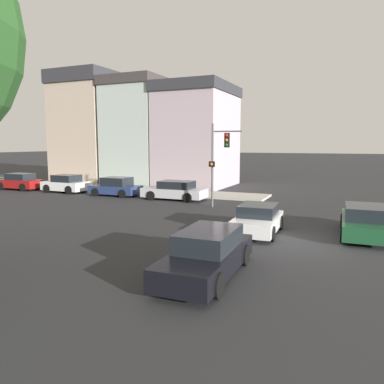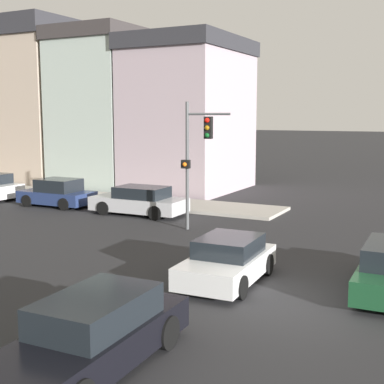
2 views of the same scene
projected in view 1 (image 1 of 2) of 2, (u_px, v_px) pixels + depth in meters
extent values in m
plane|color=#28282B|center=(299.00, 242.00, 15.47)|extent=(300.00, 300.00, 0.00)
cube|color=#B29EA8|center=(198.00, 141.00, 35.60)|extent=(7.96, 6.04, 8.59)
cube|color=#2D2D33|center=(198.00, 90.00, 34.99)|extent=(8.28, 6.28, 0.95)
cube|color=#ADBCB2|center=(142.00, 137.00, 37.39)|extent=(6.92, 5.43, 9.47)
cube|color=#383333|center=(141.00, 84.00, 36.73)|extent=(7.20, 5.65, 0.89)
cube|color=#BCA893|center=(95.00, 135.00, 40.11)|extent=(7.73, 6.09, 10.01)
cube|color=#2D2D33|center=(93.00, 80.00, 39.38)|extent=(8.04, 6.34, 1.35)
cylinder|color=#515456|center=(213.00, 166.00, 23.78)|extent=(0.14, 0.14, 5.32)
cylinder|color=#515456|center=(227.00, 131.00, 23.25)|extent=(0.32, 1.83, 0.10)
cube|color=black|center=(227.00, 140.00, 23.32)|extent=(0.33, 0.33, 0.90)
sphere|color=red|center=(226.00, 135.00, 23.10)|extent=(0.20, 0.20, 0.20)
sphere|color=#99660F|center=(226.00, 140.00, 23.14)|extent=(0.20, 0.20, 0.20)
sphere|color=#0F511E|center=(226.00, 145.00, 23.18)|extent=(0.20, 0.20, 0.20)
cube|color=black|center=(212.00, 164.00, 23.60)|extent=(0.26, 0.37, 0.35)
sphere|color=orange|center=(211.00, 164.00, 23.46)|extent=(0.18, 0.18, 0.18)
cube|color=#194728|center=(364.00, 225.00, 16.44)|extent=(4.60, 1.96, 0.64)
cube|color=black|center=(365.00, 212.00, 16.20)|extent=(2.41, 1.67, 0.57)
cylinder|color=black|center=(343.00, 221.00, 18.07)|extent=(0.69, 0.24, 0.68)
cylinder|color=black|center=(382.00, 224.00, 17.45)|extent=(0.69, 0.24, 0.68)
cylinder|color=black|center=(343.00, 234.00, 15.48)|extent=(0.69, 0.24, 0.68)
cube|color=black|center=(207.00, 260.00, 11.47)|extent=(4.79, 1.87, 0.65)
cube|color=black|center=(209.00, 239.00, 11.56)|extent=(2.50, 1.60, 0.58)
cylinder|color=black|center=(217.00, 285.00, 9.83)|extent=(0.71, 0.24, 0.71)
cylinder|color=black|center=(161.00, 277.00, 10.44)|extent=(0.71, 0.24, 0.71)
cylinder|color=black|center=(244.00, 255.00, 12.53)|extent=(0.71, 0.24, 0.71)
cylinder|color=black|center=(199.00, 250.00, 13.14)|extent=(0.71, 0.24, 0.71)
cube|color=silver|center=(257.00, 223.00, 17.00)|extent=(3.90, 1.95, 0.61)
cube|color=black|center=(258.00, 210.00, 17.07)|extent=(2.05, 1.66, 0.51)
cylinder|color=black|center=(272.00, 234.00, 15.63)|extent=(0.65, 0.25, 0.64)
cylinder|color=black|center=(233.00, 230.00, 16.23)|extent=(0.65, 0.25, 0.64)
cylinder|color=black|center=(280.00, 223.00, 17.82)|extent=(0.65, 0.25, 0.64)
cylinder|color=black|center=(245.00, 220.00, 18.42)|extent=(0.65, 0.25, 0.64)
cube|color=#B7B7BC|center=(174.00, 193.00, 27.26)|extent=(1.98, 4.68, 0.65)
cube|color=black|center=(176.00, 185.00, 27.11)|extent=(1.71, 2.45, 0.54)
cylinder|color=black|center=(151.00, 195.00, 27.01)|extent=(0.23, 0.67, 0.67)
cylinder|color=black|center=(162.00, 193.00, 28.64)|extent=(0.23, 0.67, 0.67)
cylinder|color=black|center=(188.00, 198.00, 25.93)|extent=(0.23, 0.67, 0.67)
cylinder|color=black|center=(197.00, 194.00, 27.56)|extent=(0.23, 0.67, 0.67)
cube|color=navy|center=(115.00, 189.00, 29.38)|extent=(1.93, 3.99, 0.63)
cube|color=black|center=(117.00, 181.00, 29.24)|extent=(1.67, 2.09, 0.65)
cylinder|color=black|center=(96.00, 192.00, 29.07)|extent=(0.23, 0.64, 0.63)
cylinder|color=black|center=(109.00, 190.00, 30.67)|extent=(0.23, 0.64, 0.63)
cylinder|color=black|center=(123.00, 194.00, 28.13)|extent=(0.23, 0.64, 0.63)
cylinder|color=black|center=(135.00, 191.00, 29.74)|extent=(0.23, 0.64, 0.63)
cube|color=silver|center=(65.00, 186.00, 31.39)|extent=(1.92, 3.84, 0.71)
cube|color=black|center=(66.00, 178.00, 31.25)|extent=(1.66, 2.01, 0.57)
cylinder|color=black|center=(47.00, 189.00, 31.12)|extent=(0.23, 0.69, 0.69)
cylinder|color=black|center=(62.00, 186.00, 32.69)|extent=(0.23, 0.69, 0.69)
cylinder|color=black|center=(69.00, 190.00, 30.15)|extent=(0.23, 0.69, 0.69)
cylinder|color=black|center=(84.00, 188.00, 31.72)|extent=(0.23, 0.69, 0.69)
cube|color=maroon|center=(19.00, 183.00, 33.20)|extent=(1.74, 4.22, 0.71)
cube|color=black|center=(20.00, 176.00, 33.05)|extent=(1.52, 2.20, 0.54)
cylinder|color=black|center=(1.00, 186.00, 33.00)|extent=(0.23, 0.69, 0.69)
cylinder|color=black|center=(16.00, 184.00, 34.46)|extent=(0.23, 0.69, 0.69)
cylinder|color=black|center=(23.00, 187.00, 31.99)|extent=(0.23, 0.69, 0.69)
cylinder|color=black|center=(37.00, 185.00, 33.45)|extent=(0.23, 0.69, 0.69)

